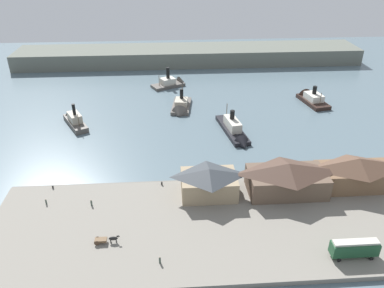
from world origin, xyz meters
name	(u,v)px	position (x,y,z in m)	size (l,w,h in m)	color
ground_plane	(213,175)	(0.00, 0.00, 0.00)	(320.00, 320.00, 0.00)	slate
quay_promenade	(224,225)	(0.00, -22.00, 0.60)	(110.00, 36.00, 1.20)	gray
seawall_edge	(215,181)	(0.00, -3.60, 0.50)	(110.00, 0.80, 1.00)	#666159
ferry_shed_east_terminal	(209,181)	(-2.43, -10.25, 5.05)	(14.40, 10.42, 7.60)	#998466
ferry_shed_customs_shed	(287,177)	(17.92, -10.50, 5.51)	(20.43, 11.27, 8.49)	brown
ferry_shed_central_terminal	(356,172)	(36.98, -9.33, 5.52)	(20.74, 9.82, 8.51)	brown
street_tram	(355,248)	(25.44, -34.39, 3.68)	(9.87, 2.81, 4.23)	#1E4C2D
horse_cart	(106,239)	(-26.89, -26.65, 2.13)	(5.55, 1.51, 1.87)	brown
pedestrian_at_waters_edge	(46,202)	(-43.64, -11.76, 1.89)	(0.38, 0.38, 1.52)	#3D4C42
pedestrian_near_cart	(91,203)	(-32.17, -13.11, 1.99)	(0.43, 0.43, 1.73)	#3D4C42
pedestrian_near_east_shed	(160,260)	(-15.01, -33.40, 1.98)	(0.42, 0.42, 1.72)	#3D4C42
mooring_post_west	(53,187)	(-43.72, -4.89, 1.65)	(0.44, 0.44, 0.90)	black
mooring_post_center_east	(162,183)	(-14.64, -5.33, 1.65)	(0.44, 0.44, 0.90)	black
ferry_moored_east	(74,120)	(-46.39, 36.98, 1.70)	(11.95, 17.35, 9.78)	#514C47
ferry_moored_west	(310,98)	(46.59, 52.27, 1.44)	(9.82, 18.40, 9.62)	black
ferry_outer_harbor	(235,131)	(10.36, 24.30, 1.50)	(9.22, 24.99, 9.66)	black
ferry_mid_harbor	(181,108)	(-7.25, 46.79, 1.11)	(9.03, 18.19, 10.24)	#514C47
ferry_approaching_east	(172,83)	(-9.93, 74.66, 1.36)	(16.91, 12.65, 11.21)	#514C47
far_headland	(189,55)	(0.00, 110.00, 4.00)	(180.00, 24.00, 8.00)	#60665B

